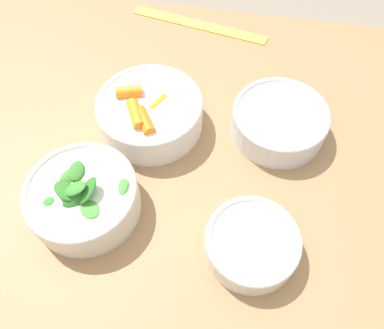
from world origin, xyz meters
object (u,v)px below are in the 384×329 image
object	(u,v)px
bowl_carrots	(150,112)
bowl_greens	(83,197)
bowl_beans_hotdog	(279,122)
ruler	(199,25)
bowl_cookies	(252,244)

from	to	relation	value
bowl_carrots	bowl_greens	world-z (taller)	bowl_greens
bowl_carrots	bowl_beans_hotdog	distance (m)	0.24
bowl_carrots	ruler	size ratio (longest dim) A/B	0.60
bowl_greens	ruler	size ratio (longest dim) A/B	0.55
bowl_cookies	ruler	distance (m)	0.56
bowl_greens	bowl_cookies	bearing A→B (deg)	-5.18
bowl_greens	ruler	xyz separation A→B (m)	(0.10, 0.50, -0.04)
bowl_carrots	ruler	bearing A→B (deg)	82.80
bowl_cookies	bowl_beans_hotdog	bearing A→B (deg)	83.78
bowl_carrots	bowl_greens	xyz separation A→B (m)	(-0.06, -0.19, 0.00)
bowl_carrots	ruler	distance (m)	0.31
bowl_beans_hotdog	bowl_cookies	xyz separation A→B (m)	(-0.03, -0.24, -0.00)
bowl_cookies	bowl_greens	bearing A→B (deg)	174.82
bowl_cookies	ruler	size ratio (longest dim) A/B	0.44
ruler	bowl_greens	bearing A→B (deg)	-101.57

